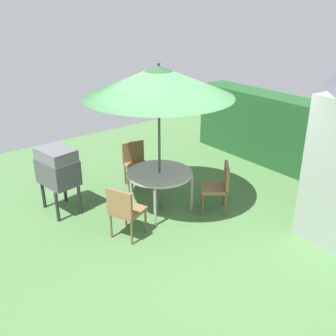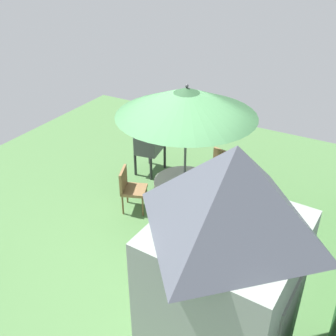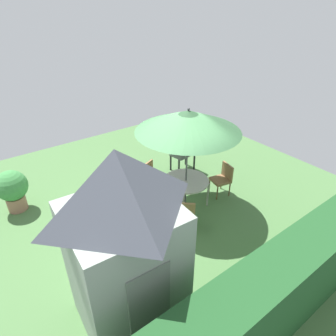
% 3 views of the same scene
% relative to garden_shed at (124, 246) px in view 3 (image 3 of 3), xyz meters
% --- Properties ---
extents(ground_plane, '(11.00, 11.00, 0.00)m').
position_rel_garden_shed_xyz_m(ground_plane, '(-1.97, -1.98, -1.64)').
color(ground_plane, '#47703D').
extents(hedge_backdrop, '(6.05, 0.72, 1.59)m').
position_rel_garden_shed_xyz_m(hedge_backdrop, '(-1.97, 1.52, -0.84)').
color(hedge_backdrop, '#1E4C23').
rests_on(hedge_backdrop, ground).
extents(garden_shed, '(1.68, 1.58, 3.21)m').
position_rel_garden_shed_xyz_m(garden_shed, '(0.00, 0.00, 0.00)').
color(garden_shed, gray).
rests_on(garden_shed, ground).
extents(patio_table, '(1.17, 1.17, 0.74)m').
position_rel_garden_shed_xyz_m(patio_table, '(-2.78, -1.90, -0.96)').
color(patio_table, '#B2ADA3').
rests_on(patio_table, ground).
extents(patio_umbrella, '(2.49, 2.49, 2.65)m').
position_rel_garden_shed_xyz_m(patio_umbrella, '(-2.78, -1.90, 0.70)').
color(patio_umbrella, '#4C4C51').
rests_on(patio_umbrella, ground).
extents(bbq_grill, '(0.77, 0.61, 1.20)m').
position_rel_garden_shed_xyz_m(bbq_grill, '(-3.84, -3.33, -0.79)').
color(bbq_grill, '#47474C').
rests_on(bbq_grill, ground).
extents(chair_near_shed, '(0.60, 0.60, 0.90)m').
position_rel_garden_shed_xyz_m(chair_near_shed, '(-2.38, -2.90, -1.12)').
color(chair_near_shed, olive).
rests_on(chair_near_shed, ground).
extents(chair_far_side, '(0.65, 0.65, 0.90)m').
position_rel_garden_shed_xyz_m(chair_far_side, '(-2.08, -1.10, -1.12)').
color(chair_far_side, olive).
rests_on(chair_far_side, ground).
extents(chair_toward_hedge, '(0.55, 0.55, 0.90)m').
position_rel_garden_shed_xyz_m(chair_toward_hedge, '(-3.90, -1.66, -1.12)').
color(chair_toward_hedge, olive).
rests_on(chair_toward_hedge, ground).
extents(potted_plant_by_shed, '(0.78, 0.78, 1.12)m').
position_rel_garden_shed_xyz_m(potted_plant_by_shed, '(0.87, -4.31, -1.00)').
color(potted_plant_by_shed, '#936651').
rests_on(potted_plant_by_shed, ground).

